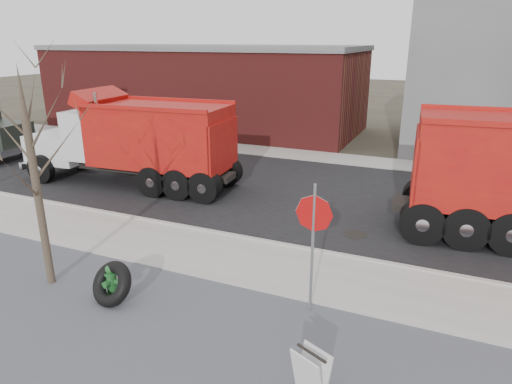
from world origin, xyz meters
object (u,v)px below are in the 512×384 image
at_px(stop_sign, 313,228).
at_px(dump_truck_red_b, 135,139).
at_px(truck_tire, 112,284).
at_px(sandwich_board, 311,374).
at_px(fire_hydrant, 112,282).

xyz_separation_m(stop_sign, dump_truck_red_b, (-9.08, 5.97, -0.07)).
bearing_deg(stop_sign, truck_tire, -137.08).
height_order(sandwich_board, dump_truck_red_b, dump_truck_red_b).
relative_size(stop_sign, dump_truck_red_b, 0.32).
bearing_deg(sandwich_board, fire_hydrant, -168.10).
relative_size(truck_tire, sandwich_board, 1.38).
bearing_deg(stop_sign, fire_hydrant, -139.70).
relative_size(fire_hydrant, truck_tire, 0.73).
bearing_deg(truck_tire, sandwich_board, -11.43).
bearing_deg(dump_truck_red_b, stop_sign, 142.73).
xyz_separation_m(sandwich_board, dump_truck_red_b, (-9.81, 8.37, 1.45)).
distance_m(truck_tire, stop_sign, 4.66).
bearing_deg(truck_tire, fire_hydrant, 133.70).
xyz_separation_m(truck_tire, dump_truck_red_b, (-4.90, 7.38, 1.44)).
bearing_deg(dump_truck_red_b, fire_hydrant, 119.40).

